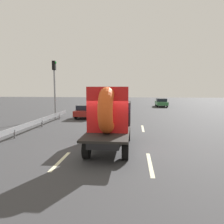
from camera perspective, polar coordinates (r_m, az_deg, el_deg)
The scene contains 10 objects.
ground_plane at distance 10.98m, azimuth -0.68°, elevation -10.02°, with size 120.00×120.00×0.00m, color #38383A.
flatbed_truck at distance 11.69m, azimuth -0.19°, elevation -1.26°, with size 2.02×5.47×3.14m.
distant_sedan at distance 22.99m, azimuth -6.71°, elevation 0.36°, with size 1.75×4.08×1.33m.
traffic_light at distance 22.68m, azimuth -14.70°, elevation 7.75°, with size 0.42×0.36×5.71m.
guardrail at distance 16.45m, azimuth -20.54°, elevation -3.03°, with size 0.10×16.12×0.71m.
lane_dash_left_near at distance 9.78m, azimuth -13.24°, elevation -12.26°, with size 2.48×0.16×0.01m, color beige.
lane_dash_left_far at distance 17.43m, azimuth -4.51°, elevation -3.89°, with size 2.61×0.16×0.01m, color beige.
lane_dash_right_near at distance 9.32m, azimuth 9.84°, elevation -13.12°, with size 2.86×0.16×0.01m, color beige.
lane_dash_right_far at distance 16.93m, azimuth 7.98°, elevation -4.24°, with size 2.71×0.16×0.01m, color beige.
oncoming_car at distance 36.93m, azimuth 12.68°, elevation 2.49°, with size 1.75×4.08×1.33m.
Camera 1 is at (1.19, -10.47, 3.10)m, focal length 35.24 mm.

